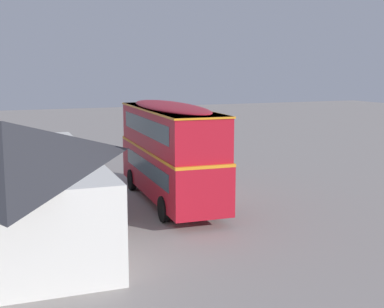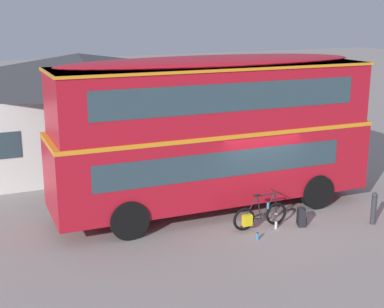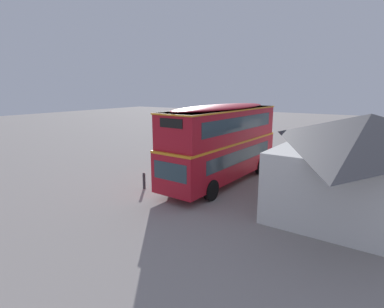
{
  "view_description": "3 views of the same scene",
  "coord_description": "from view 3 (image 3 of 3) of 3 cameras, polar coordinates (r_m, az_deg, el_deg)",
  "views": [
    {
      "loc": [
        -23.93,
        9.5,
        6.41
      ],
      "look_at": [
        -1.28,
        0.16,
        2.34
      ],
      "focal_mm": 48.59,
      "sensor_mm": 36.0,
      "label": 1
    },
    {
      "loc": [
        -8.65,
        -12.98,
        6.05
      ],
      "look_at": [
        -2.15,
        0.17,
        2.18
      ],
      "focal_mm": 50.79,
      "sensor_mm": 36.0,
      "label": 2
    },
    {
      "loc": [
        15.22,
        9.43,
        5.68
      ],
      "look_at": [
        0.47,
        -0.12,
        1.88
      ],
      "focal_mm": 28.22,
      "sensor_mm": 36.0,
      "label": 3
    }
  ],
  "objects": [
    {
      "name": "pub_building",
      "position": [
        18.58,
        30.09,
        -0.09
      ],
      "size": [
        14.02,
        7.46,
        4.43
      ],
      "color": "silver",
      "rests_on": "ground"
    },
    {
      "name": "backpack_on_ground",
      "position": [
        18.74,
        -3.14,
        -4.54
      ],
      "size": [
        0.34,
        0.37,
        0.57
      ],
      "color": "black",
      "rests_on": "ground"
    },
    {
      "name": "kerb_bollard",
      "position": [
        17.71,
        -9.05,
        -4.98
      ],
      "size": [
        0.16,
        0.16,
        0.97
      ],
      "color": "#333338",
      "rests_on": "ground"
    },
    {
      "name": "double_decker_bus",
      "position": [
        18.39,
        5.78,
        2.63
      ],
      "size": [
        10.04,
        3.08,
        4.79
      ],
      "color": "black",
      "rests_on": "ground"
    },
    {
      "name": "touring_bicycle",
      "position": [
        19.45,
        -0.08,
        -3.63
      ],
      "size": [
        1.75,
        0.46,
        1.05
      ],
      "color": "black",
      "rests_on": "ground"
    },
    {
      "name": "water_bottle_blue_sports",
      "position": [
        20.29,
        -0.98,
        -3.76
      ],
      "size": [
        0.07,
        0.07,
        0.22
      ],
      "color": "#338CBF",
      "rests_on": "ground"
    },
    {
      "name": "water_bottle_clear_plastic",
      "position": [
        19.33,
        -1.42,
        -4.53
      ],
      "size": [
        0.07,
        0.07,
        0.25
      ],
      "color": "silver",
      "rests_on": "ground"
    },
    {
      "name": "ground_plane",
      "position": [
        18.78,
        1.09,
        -5.41
      ],
      "size": [
        120.0,
        120.0,
        0.0
      ],
      "primitive_type": "plane",
      "color": "gray"
    }
  ]
}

